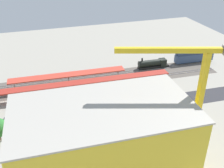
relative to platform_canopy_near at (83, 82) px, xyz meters
The scene contains 23 objects.
ground_plane 11.70m from the platform_canopy_near, 86.71° to the left, with size 194.32×194.32×0.00m, color #9E998C.
rail_bed 9.61m from the platform_canopy_near, 85.84° to the right, with size 121.45×14.87×0.01m, color #5B544C.
street_asphalt 15.53m from the platform_canopy_near, 87.60° to the left, with size 121.45×9.00×0.01m, color #2D2D33.
track_rails 9.53m from the platform_canopy_near, 85.84° to the right, with size 121.37×13.03×0.12m.
platform_canopy_near is the anchor object (origin of this frame).
platform_canopy_far 8.85m from the platform_canopy_near, 60.71° to the right, with size 45.99×6.21×4.56m.
locomotive 37.10m from the platform_canopy_near, 161.04° to the right, with size 14.46×3.47×5.28m.
passenger_coach 57.10m from the platform_canopy_near, 167.83° to the right, with size 19.00×3.71×6.00m.
parked_car_0 20.41m from the platform_canopy_near, 146.37° to the left, with size 4.71×2.22×1.82m.
parked_car_1 15.15m from the platform_canopy_near, 130.58° to the left, with size 4.33×1.89×1.54m.
parked_car_2 12.29m from the platform_canopy_near, 99.67° to the left, with size 4.58×1.77×1.63m.
parked_car_3 12.74m from the platform_canopy_near, 65.96° to the left, with size 4.55×1.93×1.67m.
parked_car_4 16.94m from the platform_canopy_near, 42.47° to the left, with size 4.21×1.83×1.83m.
parked_car_5 22.48m from the platform_canopy_near, 30.85° to the left, with size 4.14×1.95×1.62m.
parked_car_6 29.49m from the platform_canopy_near, 23.63° to the left, with size 4.64×1.83×1.66m.
construction_building 41.07m from the platform_canopy_near, 85.48° to the left, with size 40.49×22.06×18.95m, color yellow.
construction_roof_slab 43.38m from the platform_canopy_near, 85.48° to the left, with size 41.09×22.66×0.40m, color #ADA89E.
tower_crane 46.47m from the platform_canopy_near, 116.03° to the left, with size 26.19×9.51×30.78m.
box_truck_0 23.94m from the platform_canopy_near, 86.39° to the left, with size 9.11×3.00×3.45m.
street_tree_0 21.57m from the platform_canopy_near, 62.63° to the left, with size 4.83×4.83×7.27m.
street_tree_1 19.49m from the platform_canopy_near, 88.24° to the left, with size 4.21×4.21×6.53m.
street_tree_2 24.72m from the platform_canopy_near, 123.56° to the left, with size 4.29×4.29×6.54m.
traffic_light 24.11m from the platform_canopy_near, 55.58° to the left, with size 0.50×0.36×6.20m.
Camera 1 is at (15.29, 76.90, 51.92)m, focal length 42.87 mm.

